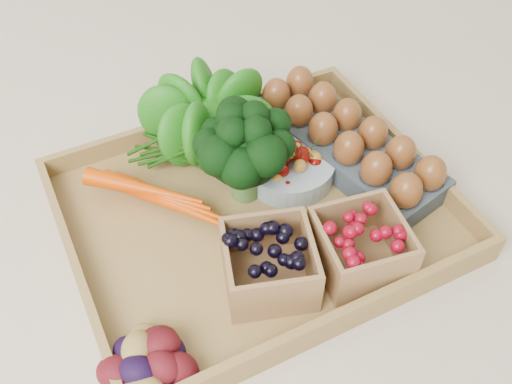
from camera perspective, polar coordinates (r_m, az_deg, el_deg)
name	(u,v)px	position (r m, az deg, el deg)	size (l,w,h in m)	color
ground	(256,218)	(0.87, 0.00, -2.64)	(4.00, 4.00, 0.00)	beige
tray	(256,215)	(0.87, 0.00, -2.33)	(0.55, 0.45, 0.01)	olive
carrots	(157,196)	(0.87, -9.85, -0.38)	(0.19, 0.14, 0.05)	#D63F00
lettuce	(207,111)	(0.93, -4.91, 8.10)	(0.14, 0.14, 0.14)	#0E4D0C
broccoli	(245,166)	(0.85, -1.15, 2.61)	(0.15, 0.15, 0.12)	black
cherry_bowl	(290,168)	(0.90, 3.38, 2.43)	(0.14, 0.14, 0.04)	#8C9EA5
egg_carton	(345,148)	(0.94, 8.91, 4.40)	(0.12, 0.34, 0.04)	#3C454C
potatoes	(150,357)	(0.70, -10.57, -15.91)	(0.12, 0.12, 0.07)	#400A0F
punnet_blackberry	(269,264)	(0.76, 1.31, -7.22)	(0.12, 0.12, 0.08)	black
punnet_raspberry	(361,246)	(0.79, 10.43, -5.37)	(0.12, 0.12, 0.08)	maroon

